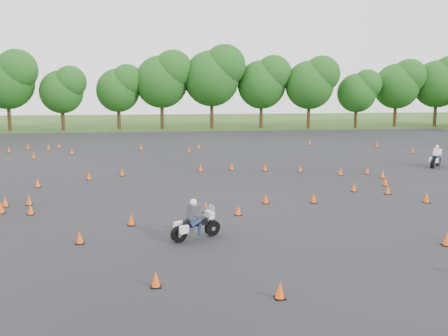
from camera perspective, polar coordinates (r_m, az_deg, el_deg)
The scene contains 6 objects.
ground at distance 22.98m, azimuth 1.17°, elevation -4.63°, with size 140.00×140.00×0.00m, color #2D5119.
asphalt_pad at distance 28.79m, azimuth -0.46°, elevation -1.68°, with size 62.00×62.00×0.00m, color black.
treeline at distance 57.46m, azimuth -2.25°, elevation 8.70°, with size 86.98×32.40×10.91m.
traffic_cones at distance 28.32m, azimuth -2.22°, elevation -1.41°, with size 36.24×33.34×0.45m.
rider_grey at distance 18.39m, azimuth -3.30°, elevation -5.77°, with size 2.03×0.62×1.57m, color #37393E, non-canonical shape.
rider_white at distance 36.96m, azimuth 23.05°, elevation 1.29°, with size 1.99×0.61×1.53m, color white, non-canonical shape.
Camera 1 is at (-3.06, -22.05, 5.70)m, focal length 40.00 mm.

